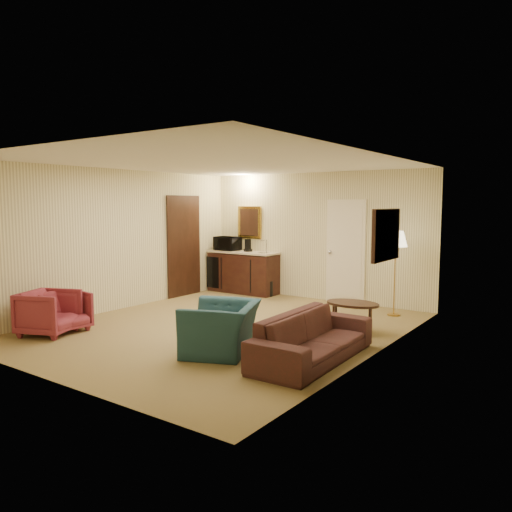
{
  "coord_description": "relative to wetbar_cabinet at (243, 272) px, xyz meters",
  "views": [
    {
      "loc": [
        4.88,
        -6.09,
        1.97
      ],
      "look_at": [
        0.26,
        0.5,
        1.12
      ],
      "focal_mm": 35.0,
      "sensor_mm": 36.0,
      "label": 1
    }
  ],
  "objects": [
    {
      "name": "rose_chair_near",
      "position": [
        -0.25,
        -4.57,
        -0.09
      ],
      "size": [
        0.9,
        0.93,
        0.74
      ],
      "primitive_type": "imported",
      "rotation": [
        0.0,
        0.0,
        1.97
      ],
      "color": "maroon",
      "rests_on": "ground"
    },
    {
      "name": "rose_chair_far",
      "position": [
        -0.25,
        -4.32,
        -0.12
      ],
      "size": [
        0.69,
        0.73,
        0.67
      ],
      "primitive_type": "imported",
      "rotation": [
        0.0,
        0.0,
        1.44
      ],
      "color": "maroon",
      "rests_on": "ground"
    },
    {
      "name": "waste_bin",
      "position": [
        0.68,
        -0.07,
        -0.3
      ],
      "size": [
        0.26,
        0.26,
        0.33
      ],
      "primitive_type": "cylinder",
      "rotation": [
        0.0,
        0.0,
        0.0
      ],
      "color": "black",
      "rests_on": "ground"
    },
    {
      "name": "sofa",
      "position": [
        3.6,
        -3.38,
        -0.06
      ],
      "size": [
        0.63,
        2.04,
        0.79
      ],
      "primitive_type": "imported",
      "rotation": [
        0.0,
        0.0,
        1.59
      ],
      "color": "black",
      "rests_on": "ground"
    },
    {
      "name": "microwave",
      "position": [
        -0.43,
        -0.02,
        0.65
      ],
      "size": [
        0.57,
        0.33,
        0.38
      ],
      "primitive_type": "imported",
      "rotation": [
        0.0,
        0.0,
        -0.03
      ],
      "color": "black",
      "rests_on": "wetbar_cabinet"
    },
    {
      "name": "coffee_table",
      "position": [
        3.44,
        -1.84,
        -0.22
      ],
      "size": [
        0.96,
        0.8,
        0.47
      ],
      "primitive_type": "cube",
      "rotation": [
        0.0,
        0.0,
        0.34
      ],
      "color": "black",
      "rests_on": "ground"
    },
    {
      "name": "teal_armchair",
      "position": [
        2.45,
        -3.8,
        -0.01
      ],
      "size": [
        1.01,
        1.2,
        0.89
      ],
      "primitive_type": "imported",
      "rotation": [
        0.0,
        0.0,
        -1.17
      ],
      "color": "#1D3E4A",
      "rests_on": "ground"
    },
    {
      "name": "ground",
      "position": [
        1.65,
        -2.72,
        -0.46
      ],
      "size": [
        6.0,
        6.0,
        0.0
      ],
      "primitive_type": "plane",
      "color": "olive",
      "rests_on": "ground"
    },
    {
      "name": "wetbar_cabinet",
      "position": [
        0.0,
        0.0,
        0.0
      ],
      "size": [
        1.64,
        0.58,
        0.92
      ],
      "primitive_type": "cube",
      "color": "#351C11",
      "rests_on": "ground"
    },
    {
      "name": "room_walls",
      "position": [
        1.55,
        -1.95,
        1.26
      ],
      "size": [
        5.02,
        6.01,
        2.61
      ],
      "color": "#F7EFB9",
      "rests_on": "ground"
    },
    {
      "name": "coffee_maker",
      "position": [
        0.11,
        0.03,
        0.6
      ],
      "size": [
        0.15,
        0.15,
        0.27
      ],
      "primitive_type": "cylinder",
      "rotation": [
        0.0,
        0.0,
        -0.01
      ],
      "color": "black",
      "rests_on": "wetbar_cabinet"
    },
    {
      "name": "floor_lamp",
      "position": [
        3.55,
        -0.32,
        0.29
      ],
      "size": [
        0.48,
        0.48,
        1.5
      ],
      "primitive_type": "cube",
      "rotation": [
        0.0,
        0.0,
        -0.25
      ],
      "color": "#AD8539",
      "rests_on": "ground"
    }
  ]
}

